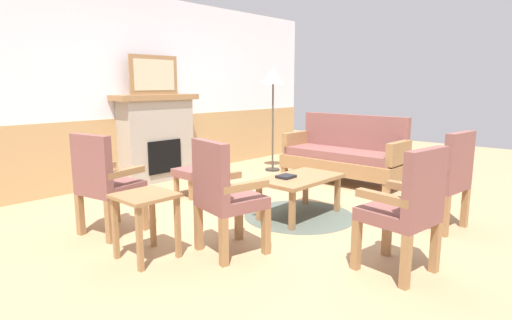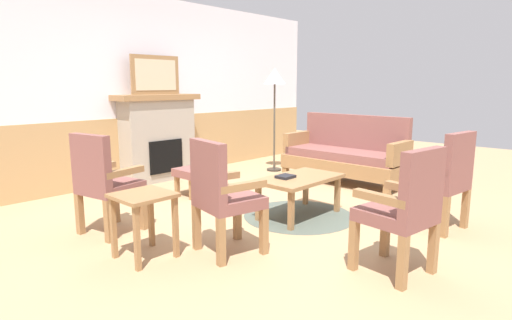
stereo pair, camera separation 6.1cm
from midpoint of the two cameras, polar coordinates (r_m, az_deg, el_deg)
The scene contains 15 objects.
ground_plane at distance 4.82m, azimuth 2.73°, elevation -6.95°, with size 14.00×14.00×0.00m, color tan.
wall_back at distance 6.57m, azimuth -15.12°, elevation 8.92°, with size 7.20×0.14×2.70m.
fireplace at distance 6.41m, azimuth -13.64°, elevation 3.05°, with size 1.30×0.44×1.28m.
framed_picture at distance 6.36m, azimuth -13.99°, elevation 11.18°, with size 0.80×0.04×0.56m.
couch at distance 6.29m, azimuth 11.64°, elevation 0.65°, with size 0.70×1.80×0.98m.
coffee_table at distance 4.57m, azimuth 5.61°, elevation -2.94°, with size 0.96×0.56×0.44m.
round_rug at distance 4.67m, azimuth 5.53°, elevation -7.52°, with size 1.21×1.21×0.01m, color #4C564C.
book_on_table at distance 4.48m, azimuth 3.72°, elevation -2.26°, with size 0.18×0.15×0.03m, color black.
footstool at distance 5.46m, azimuth -8.94°, elevation -1.92°, with size 0.40×0.40×0.36m.
armchair_near_fireplace at distance 4.21m, azimuth -20.36°, elevation -2.54°, with size 0.56×0.56×0.98m.
armchair_by_window_left at distance 3.51m, azimuth -4.87°, elevation -4.39°, with size 0.57×0.57×0.98m.
armchair_front_left at distance 4.51m, azimuth 23.93°, elevation -1.95°, with size 0.54×0.54×0.98m.
armchair_front_center at distance 3.31m, azimuth 19.37°, elevation -5.87°, with size 0.54×0.54×0.98m.
side_table at distance 3.56m, azimuth -15.30°, elevation -6.27°, with size 0.44×0.44×0.55m.
floor_lamp_by_couch at distance 6.89m, azimuth 2.08°, elevation 10.47°, with size 0.36×0.36×1.68m.
Camera 1 is at (-3.57, -2.90, 1.43)m, focal length 29.36 mm.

